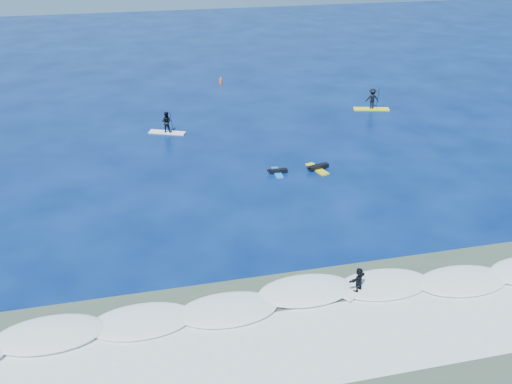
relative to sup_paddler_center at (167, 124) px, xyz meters
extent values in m
plane|color=#031442|center=(3.49, -14.75, -0.81)|extent=(160.00, 160.00, 0.00)
cube|color=#3A4F3F|center=(3.49, -28.75, -0.80)|extent=(90.00, 13.00, 0.01)
cube|color=white|center=(3.49, -24.75, -0.81)|extent=(40.00, 6.00, 0.30)
cube|color=silver|center=(3.49, -27.75, -0.81)|extent=(34.00, 5.00, 0.02)
cube|color=white|center=(0.00, 0.00, -0.76)|extent=(3.13, 1.96, 0.10)
imported|color=black|center=(0.00, 0.00, 0.18)|extent=(1.06, 0.96, 1.77)
cylinder|color=black|center=(0.42, -0.19, 0.12)|extent=(0.33, 0.67, 2.07)
cube|color=black|center=(0.42, -0.19, -0.86)|extent=(0.12, 0.03, 0.31)
cube|color=#EFF61A|center=(19.40, 1.87, -0.75)|extent=(3.43, 1.69, 0.11)
imported|color=black|center=(19.40, 1.87, 0.26)|extent=(1.38, 1.02, 1.91)
cylinder|color=black|center=(19.88, 1.74, 0.19)|extent=(0.25, 0.75, 2.23)
cube|color=black|center=(19.88, 1.74, -0.86)|extent=(0.13, 0.03, 0.33)
cube|color=yellow|center=(9.89, -10.14, -0.75)|extent=(1.16, 2.34, 0.11)
cube|color=black|center=(10.00, -10.12, -0.57)|extent=(1.61, 0.79, 0.26)
sphere|color=black|center=(9.14, -10.34, -0.46)|extent=(0.26, 0.26, 0.26)
cube|color=blue|center=(6.89, -10.08, -0.76)|extent=(0.58, 1.90, 0.09)
cube|color=black|center=(6.98, -10.09, -0.61)|extent=(1.31, 0.40, 0.21)
sphere|color=black|center=(6.25, -10.05, -0.52)|extent=(0.21, 0.21, 0.21)
cube|color=white|center=(6.96, -24.82, -0.61)|extent=(1.88, 1.38, 0.10)
imported|color=black|center=(6.96, -24.82, 0.07)|extent=(1.19, 0.90, 1.26)
cylinder|color=#F95116|center=(7.12, 14.00, -0.56)|extent=(0.31, 0.31, 0.50)
cone|color=#F95116|center=(7.12, 14.00, -0.19)|extent=(0.22, 0.22, 0.24)
camera|label=1|loc=(-3.20, -45.91, 16.20)|focal=40.00mm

